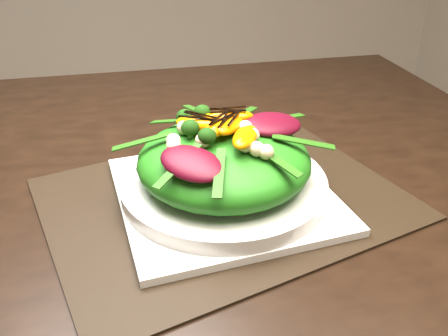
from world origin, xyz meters
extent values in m
cube|color=black|center=(0.00, 0.00, 0.73)|extent=(1.60, 0.90, 0.75)
cube|color=black|center=(0.25, -0.14, 0.75)|extent=(0.54, 0.46, 0.00)
cube|color=silver|center=(0.25, -0.14, 0.76)|extent=(0.30, 0.30, 0.01)
cylinder|color=silver|center=(0.25, -0.14, 0.77)|extent=(0.36, 0.36, 0.02)
ellipsoid|color=#256D14|center=(0.25, -0.14, 0.81)|extent=(0.28, 0.28, 0.08)
ellipsoid|color=#3D0612|center=(0.32, -0.13, 0.85)|extent=(0.09, 0.07, 0.02)
ellipsoid|color=orange|center=(0.25, -0.12, 0.86)|extent=(0.07, 0.04, 0.02)
sphere|color=black|center=(0.19, -0.11, 0.86)|extent=(0.03, 0.03, 0.03)
sphere|color=beige|center=(0.28, -0.19, 0.85)|extent=(0.02, 0.02, 0.02)
cube|color=black|center=(0.25, -0.12, 0.87)|extent=(0.05, 0.01, 0.00)
camera|label=1|loc=(0.14, -0.67, 1.11)|focal=38.00mm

